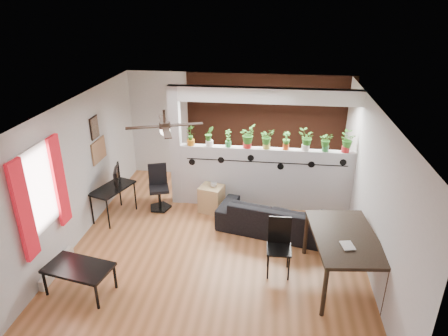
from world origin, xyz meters
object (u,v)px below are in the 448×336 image
Objects in this scene: potted_plant_6 at (306,139)px; computer_desk at (113,190)px; potted_plant_3 at (247,136)px; potted_plant_1 at (209,135)px; dining_table at (345,241)px; folding_chair at (279,241)px; cup at (214,185)px; sofa at (274,217)px; cube_shelf at (211,199)px; potted_plant_0 at (191,134)px; potted_plant_8 at (347,141)px; potted_plant_4 at (267,138)px; coffee_table at (79,269)px; ceiling_fan at (165,127)px; office_chair at (159,190)px; potted_plant_7 at (326,141)px; potted_plant_2 at (228,138)px; potted_plant_5 at (286,140)px.

potted_plant_6 is 0.42× the size of computer_desk.
potted_plant_1 is at bearing -180.00° from potted_plant_3.
potted_plant_1 is 0.26× the size of dining_table.
cup is at bearing 126.70° from folding_chair.
sofa is 3.61× the size of cube_shelf.
potted_plant_0 reaches higher than cup.
potted_plant_8 reaches higher than dining_table.
potted_plant_4 is (0.39, -0.00, -0.03)m from potted_plant_3.
potted_plant_8 is 2.10m from sofa.
computer_desk is at bearing -169.71° from potted_plant_8.
potted_plant_3 is 1.53m from cube_shelf.
potted_plant_1 reaches higher than cup.
coffee_table is at bearing -126.86° from potted_plant_3.
ceiling_fan is 2.46m from office_chair.
potted_plant_2 is at bearing 180.00° from potted_plant_7.
folding_chair is (0.71, -2.17, -1.03)m from potted_plant_3.
potted_plant_5 is 4.54m from coffee_table.
potted_plant_7 is at bearing 38.45° from coffee_table.
dining_table reaches higher than computer_desk.
cup is (0.13, -0.34, -0.96)m from potted_plant_1.
potted_plant_7 is (0.40, 0.00, -0.02)m from potted_plant_6.
ceiling_fan is at bearing 169.08° from folding_chair.
potted_plant_3 is 1.21× the size of potted_plant_7.
potted_plant_2 is 0.89× the size of potted_plant_4.
potted_plant_1 is at bearing 24.27° from computer_desk.
potted_plant_4 is at bearing 9.24° from office_chair.
potted_plant_5 is at bearing 13.22° from cup.
potted_plant_6 is 3.26m from office_chair.
ceiling_fan is at bearing -110.56° from cup.
ceiling_fan is at bearing -150.49° from potted_plant_8.
potted_plant_6 is 3.43× the size of cup.
dining_table is at bearing -53.98° from potted_plant_3.
potted_plant_5 is 0.38× the size of office_chair.
potted_plant_2 is 0.85× the size of potted_plant_8.
office_chair is 3.12m from folding_chair.
cube_shelf is 0.34m from cup.
ceiling_fan reaches higher than potted_plant_1.
cube_shelf is (-0.71, -0.34, -1.32)m from potted_plant_3.
folding_chair is 3.17m from coffee_table.
potted_plant_6 is at bearing 180.00° from potted_plant_8.
folding_chair is at bearing -81.85° from potted_plant_4.
potted_plant_6 is (0.79, 0.00, 0.01)m from potted_plant_4.
cup is (-1.84, -0.34, -0.96)m from potted_plant_6.
potted_plant_4 reaches higher than sofa.
potted_plant_7 is 0.19× the size of sofa.
potted_plant_8 is at bearing 83.32° from dining_table.
potted_plant_0 is 1.21× the size of potted_plant_5.
potted_plant_1 reaches higher than dining_table.
computer_desk is (-1.47, -0.84, -0.97)m from potted_plant_0.
potted_plant_2 is at bearing -30.64° from sofa.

